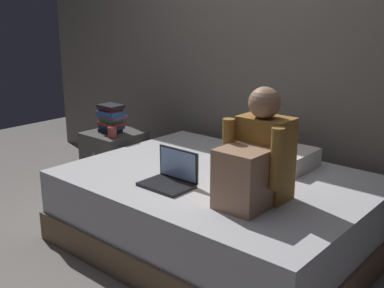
% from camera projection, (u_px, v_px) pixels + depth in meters
% --- Properties ---
extents(ground_plane, '(8.00, 8.00, 0.00)m').
position_uv_depth(ground_plane, '(166.00, 251.00, 3.16)').
color(ground_plane, gray).
extents(wall_back, '(5.60, 0.10, 2.70)m').
position_uv_depth(wall_back, '(271.00, 39.00, 3.66)').
color(wall_back, slate).
rests_on(wall_back, ground_plane).
extents(bed, '(2.00, 1.50, 0.51)m').
position_uv_depth(bed, '(218.00, 211.00, 3.19)').
color(bed, '#7A6047').
rests_on(bed, ground_plane).
extents(nightstand, '(0.44, 0.46, 0.55)m').
position_uv_depth(nightstand, '(115.00, 162.00, 4.14)').
color(nightstand, '#474442').
rests_on(nightstand, ground_plane).
extents(person_sitting, '(0.39, 0.44, 0.66)m').
position_uv_depth(person_sitting, '(256.00, 160.00, 2.63)').
color(person_sitting, olive).
rests_on(person_sitting, bed).
extents(laptop, '(0.32, 0.23, 0.22)m').
position_uv_depth(laptop, '(171.00, 177.00, 2.93)').
color(laptop, black).
rests_on(laptop, bed).
extents(pillow, '(0.56, 0.36, 0.13)m').
position_uv_depth(pillow, '(273.00, 155.00, 3.33)').
color(pillow, silver).
rests_on(pillow, bed).
extents(book_stack, '(0.22, 0.17, 0.24)m').
position_uv_depth(book_stack, '(111.00, 118.00, 4.02)').
color(book_stack, black).
rests_on(book_stack, nightstand).
extents(mug, '(0.08, 0.08, 0.09)m').
position_uv_depth(mug, '(112.00, 132.00, 3.88)').
color(mug, '#933833').
rests_on(mug, nightstand).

